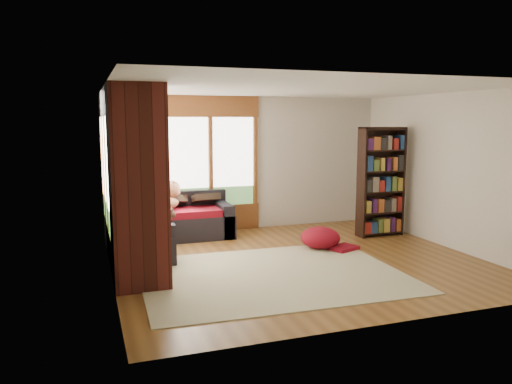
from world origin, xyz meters
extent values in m
plane|color=brown|center=(0.00, 0.00, 0.00)|extent=(5.50, 5.50, 0.00)
plane|color=white|center=(0.00, 0.00, 2.60)|extent=(5.50, 5.50, 0.00)
cube|color=silver|center=(0.00, 2.50, 1.30)|extent=(5.50, 0.04, 2.60)
cube|color=silver|center=(0.00, -2.50, 1.30)|extent=(5.50, 0.04, 2.60)
cube|color=silver|center=(-2.75, 0.00, 1.30)|extent=(0.04, 5.00, 2.60)
cube|color=silver|center=(2.75, 0.00, 1.30)|extent=(0.04, 5.00, 2.60)
cube|color=brown|center=(-1.20, 2.47, 1.35)|extent=(2.82, 0.10, 1.90)
cube|color=white|center=(-1.20, 2.47, 1.35)|extent=(2.54, 0.09, 1.62)
cube|color=brown|center=(-2.72, 1.20, 1.35)|extent=(0.10, 2.62, 1.90)
cube|color=white|center=(-2.72, 1.20, 1.35)|extent=(0.09, 2.36, 1.62)
cube|color=gray|center=(-2.69, 2.03, 1.75)|extent=(0.03, 0.72, 0.90)
cube|color=#471914|center=(-2.40, -0.35, 1.30)|extent=(0.70, 0.70, 2.60)
cube|color=black|center=(-1.65, 2.05, 0.21)|extent=(2.20, 0.90, 0.42)
cube|color=black|center=(-1.65, 2.40, 0.61)|extent=(2.20, 0.20, 0.38)
cube|color=black|center=(-0.65, 2.05, 0.30)|extent=(0.20, 0.90, 0.60)
cube|color=maroon|center=(-1.75, 1.93, 0.48)|extent=(1.90, 0.66, 0.12)
cube|color=black|center=(-2.30, 1.40, 0.21)|extent=(0.90, 2.20, 0.42)
cube|color=black|center=(-2.65, 1.40, 0.61)|extent=(0.20, 2.20, 0.38)
cube|color=black|center=(-2.30, 0.40, 0.30)|extent=(0.90, 0.20, 0.60)
cube|color=maroon|center=(-2.18, 1.05, 0.48)|extent=(0.66, 1.20, 0.12)
cube|color=maroon|center=(-2.18, 2.00, 0.48)|extent=(0.66, 0.66, 0.12)
cube|color=silver|center=(-0.63, -0.54, 0.01)|extent=(3.68, 2.86, 0.01)
cube|color=black|center=(2.55, 1.09, 1.01)|extent=(0.04, 0.29, 2.02)
cube|color=black|center=(1.73, 1.09, 1.01)|extent=(0.04, 0.29, 2.02)
cube|color=black|center=(2.14, 1.23, 1.01)|extent=(0.87, 0.02, 2.02)
cube|color=black|center=(2.14, 1.09, 0.06)|extent=(0.79, 0.27, 0.03)
cube|color=black|center=(2.14, 1.09, 0.44)|extent=(0.79, 0.27, 0.03)
cube|color=black|center=(2.14, 1.09, 0.83)|extent=(0.79, 0.27, 0.03)
cube|color=black|center=(2.14, 1.09, 1.21)|extent=(0.79, 0.27, 0.03)
cube|color=black|center=(2.14, 1.09, 1.60)|extent=(0.79, 0.27, 0.03)
cube|color=black|center=(2.14, 1.09, 1.98)|extent=(0.79, 0.27, 0.03)
cube|color=#726659|center=(2.14, 1.07, 1.01)|extent=(0.75, 0.21, 1.86)
ellipsoid|color=maroon|center=(0.67, 0.60, 0.19)|extent=(0.68, 0.68, 0.36)
ellipsoid|color=brown|center=(-1.83, 1.88, 0.73)|extent=(0.93, 0.85, 0.26)
sphere|color=brown|center=(-1.59, 2.03, 0.86)|extent=(0.44, 0.44, 0.32)
cone|color=brown|center=(-1.63, 2.00, 0.99)|extent=(0.16, 0.16, 0.14)
ellipsoid|color=#3F271F|center=(-1.94, 1.09, 0.70)|extent=(0.66, 0.79, 0.23)
sphere|color=#3F271F|center=(-2.04, 1.31, 0.81)|extent=(0.36, 0.36, 0.27)
cone|color=#3F271F|center=(-2.02, 1.27, 0.92)|extent=(0.13, 0.13, 0.12)
cube|color=#342B1E|center=(-0.95, 2.26, 0.79)|extent=(0.45, 0.12, 0.45)
cube|color=#342B1E|center=(-1.55, 2.26, 0.79)|extent=(0.45, 0.12, 0.45)
cube|color=#342B1E|center=(-2.48, 1.80, 0.79)|extent=(0.45, 0.12, 0.45)
cube|color=#342B1E|center=(-2.48, 0.70, 0.79)|extent=(0.45, 0.12, 0.45)
cube|color=maroon|center=(-2.15, 2.26, 0.79)|extent=(0.42, 0.12, 0.42)
camera|label=1|loc=(-3.04, -6.81, 2.15)|focal=35.00mm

